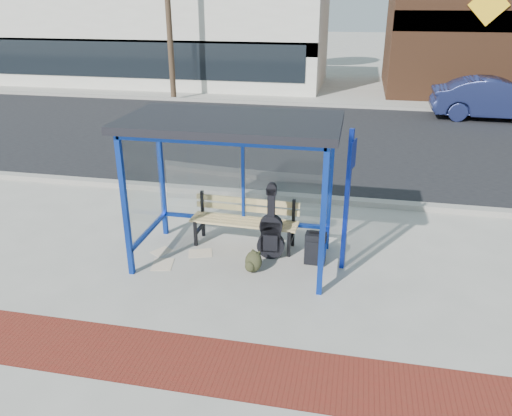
% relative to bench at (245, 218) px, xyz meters
% --- Properties ---
extents(ground, '(120.00, 120.00, 0.00)m').
position_rel_bench_xyz_m(ground, '(-0.06, -0.62, -0.51)').
color(ground, '#B2ADA0').
rests_on(ground, ground).
extents(brick_paver_strip, '(60.00, 1.00, 0.01)m').
position_rel_bench_xyz_m(brick_paver_strip, '(-0.06, -3.22, -0.50)').
color(brick_paver_strip, maroon).
rests_on(brick_paver_strip, ground).
extents(curb_near, '(60.00, 0.25, 0.12)m').
position_rel_bench_xyz_m(curb_near, '(-0.06, 2.28, -0.45)').
color(curb_near, gray).
rests_on(curb_near, ground).
extents(street_asphalt, '(60.00, 10.00, 0.00)m').
position_rel_bench_xyz_m(street_asphalt, '(-0.06, 7.38, -0.50)').
color(street_asphalt, black).
rests_on(street_asphalt, ground).
extents(curb_far, '(60.00, 0.25, 0.12)m').
position_rel_bench_xyz_m(curb_far, '(-0.06, 12.48, -0.45)').
color(curb_far, gray).
rests_on(curb_far, ground).
extents(far_sidewalk, '(60.00, 4.00, 0.01)m').
position_rel_bench_xyz_m(far_sidewalk, '(-0.06, 14.38, -0.50)').
color(far_sidewalk, '#B2ADA0').
rests_on(far_sidewalk, ground).
extents(bus_shelter, '(3.30, 1.80, 2.42)m').
position_rel_bench_xyz_m(bus_shelter, '(-0.06, -0.54, 1.57)').
color(bus_shelter, '#0E2F9C').
rests_on(bus_shelter, ground).
extents(storefront_white, '(18.00, 6.04, 4.00)m').
position_rel_bench_xyz_m(storefront_white, '(-9.06, 17.37, 1.49)').
color(storefront_white, silver).
rests_on(storefront_white, ground).
extents(storefront_brown, '(10.00, 7.08, 6.40)m').
position_rel_bench_xyz_m(storefront_brown, '(7.94, 17.88, 2.69)').
color(storefront_brown, '#59331E').
rests_on(storefront_brown, ground).
extents(bench, '(1.91, 0.53, 0.89)m').
position_rel_bench_xyz_m(bench, '(0.00, 0.00, 0.00)').
color(bench, black).
rests_on(bench, ground).
extents(guitar_bag, '(0.47, 0.16, 1.27)m').
position_rel_bench_xyz_m(guitar_bag, '(0.53, -0.40, -0.04)').
color(guitar_bag, black).
rests_on(guitar_bag, ground).
extents(suitcase, '(0.35, 0.24, 0.59)m').
position_rel_bench_xyz_m(suitcase, '(1.29, -0.45, -0.23)').
color(suitcase, black).
rests_on(suitcase, ground).
extents(backpack, '(0.35, 0.34, 0.35)m').
position_rel_bench_xyz_m(backpack, '(0.33, -0.92, -0.34)').
color(backpack, '#282A17').
rests_on(backpack, ground).
extents(sign_post, '(0.12, 0.29, 2.33)m').
position_rel_bench_xyz_m(sign_post, '(1.75, -0.51, 0.80)').
color(sign_post, navy).
rests_on(sign_post, ground).
extents(newspaper_a, '(0.40, 0.42, 0.01)m').
position_rel_bench_xyz_m(newspaper_a, '(-1.36, -0.58, -0.50)').
color(newspaper_a, white).
rests_on(newspaper_a, ground).
extents(newspaper_b, '(0.41, 0.48, 0.01)m').
position_rel_bench_xyz_m(newspaper_b, '(-1.18, -1.01, -0.50)').
color(newspaper_b, white).
rests_on(newspaper_b, ground).
extents(newspaper_c, '(0.48, 0.43, 0.01)m').
position_rel_bench_xyz_m(newspaper_c, '(-0.69, -0.51, -0.50)').
color(newspaper_c, white).
rests_on(newspaper_c, ground).
extents(parked_car, '(4.47, 1.63, 1.46)m').
position_rel_bench_xyz_m(parked_car, '(6.62, 11.45, 0.23)').
color(parked_car, '#1B234E').
rests_on(parked_car, ground).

